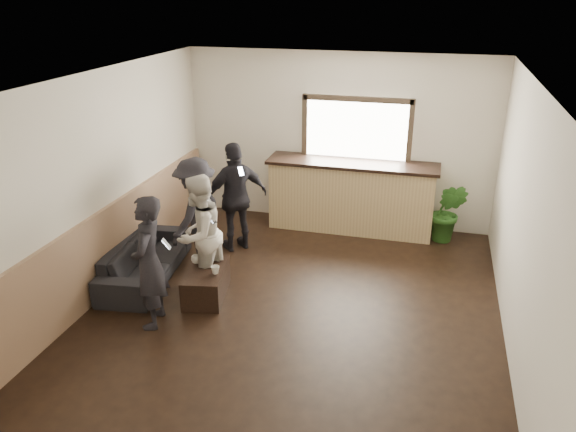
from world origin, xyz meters
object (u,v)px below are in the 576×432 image
(bar_counter, at_px, (351,192))
(person_c, at_px, (196,213))
(cup_b, at_px, (215,270))
(cup_a, at_px, (196,259))
(potted_plant, at_px, (448,212))
(person_b, at_px, (199,234))
(coffee_table, at_px, (206,282))
(person_a, at_px, (149,263))
(person_d, at_px, (236,197))
(sofa, at_px, (145,259))

(bar_counter, distance_m, person_c, 2.64)
(cup_b, xyz_separation_m, person_c, (-0.62, 0.88, 0.36))
(bar_counter, xyz_separation_m, cup_a, (-1.63, -2.50, -0.21))
(cup_a, relative_size, potted_plant, 0.13)
(cup_a, xyz_separation_m, potted_plant, (3.15, 2.38, 0.05))
(person_c, bearing_deg, potted_plant, 126.12)
(person_b, bearing_deg, coffee_table, 52.00)
(cup_b, distance_m, person_c, 1.13)
(person_b, distance_m, person_c, 0.72)
(coffee_table, xyz_separation_m, cup_b, (0.17, -0.07, 0.24))
(person_a, relative_size, person_d, 0.97)
(coffee_table, bearing_deg, cup_a, 143.61)
(potted_plant, xyz_separation_m, person_c, (-3.42, -1.71, 0.30))
(cup_b, height_order, person_b, person_b)
(sofa, xyz_separation_m, person_d, (0.91, 1.19, 0.56))
(person_b, relative_size, person_c, 0.99)
(bar_counter, bearing_deg, person_d, -142.62)
(sofa, bearing_deg, potted_plant, -67.48)
(bar_counter, relative_size, coffee_table, 3.14)
(coffee_table, xyz_separation_m, person_c, (-0.45, 0.81, 0.60))
(cup_a, distance_m, potted_plant, 3.95)
(sofa, height_order, potted_plant, potted_plant)
(potted_plant, relative_size, person_d, 0.59)
(person_c, bearing_deg, sofa, -35.43)
(person_c, bearing_deg, cup_a, 31.39)
(potted_plant, bearing_deg, cup_b, -137.33)
(sofa, relative_size, person_c, 1.17)
(sofa, height_order, cup_a, sofa)
(bar_counter, bearing_deg, person_b, -122.64)
(person_a, distance_m, person_d, 2.22)
(bar_counter, bearing_deg, person_a, -118.15)
(person_d, bearing_deg, cup_a, 44.23)
(cup_a, distance_m, person_d, 1.38)
(coffee_table, height_order, cup_b, cup_b)
(bar_counter, bearing_deg, sofa, -135.94)
(coffee_table, distance_m, person_c, 1.10)
(sofa, bearing_deg, bar_counter, -53.02)
(cup_a, bearing_deg, cup_b, -30.59)
(cup_a, bearing_deg, sofa, 171.13)
(cup_b, xyz_separation_m, person_b, (-0.30, 0.23, 0.35))
(person_a, bearing_deg, person_d, 160.32)
(potted_plant, distance_m, person_c, 3.84)
(sofa, height_order, coffee_table, sofa)
(sofa, bearing_deg, person_c, -52.11)
(bar_counter, distance_m, sofa, 3.43)
(potted_plant, relative_size, person_a, 0.61)
(cup_b, relative_size, person_d, 0.07)
(sofa, distance_m, cup_a, 0.85)
(person_c, bearing_deg, person_a, 13.04)
(coffee_table, bearing_deg, person_b, 129.27)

